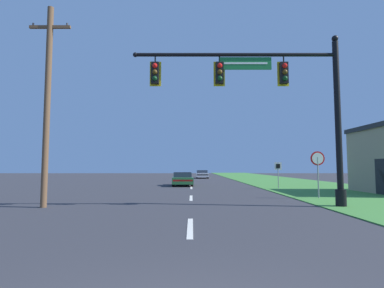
{
  "coord_description": "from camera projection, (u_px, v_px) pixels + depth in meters",
  "views": [
    {
      "loc": [
        0.05,
        -2.53,
        1.69
      ],
      "look_at": [
        0.0,
        29.75,
        4.18
      ],
      "focal_mm": 28.0,
      "sensor_mm": 36.0,
      "label": 1
    }
  ],
  "objects": [
    {
      "name": "grass_verge_right",
      "position": [
        289.0,
        183.0,
        32.29
      ],
      "size": [
        10.0,
        110.0,
        0.04
      ],
      "color": "#428438",
      "rests_on": "ground"
    },
    {
      "name": "road_center_line",
      "position": [
        192.0,
        188.0,
        24.33
      ],
      "size": [
        0.16,
        34.8,
        0.01
      ],
      "color": "silver",
      "rests_on": "ground"
    },
    {
      "name": "signal_mast",
      "position": [
        280.0,
        99.0,
        13.05
      ],
      "size": [
        9.18,
        0.47,
        7.49
      ],
      "color": "black",
      "rests_on": "grass_verge_right"
    },
    {
      "name": "car_ahead",
      "position": [
        183.0,
        179.0,
        27.26
      ],
      "size": [
        2.0,
        4.28,
        1.19
      ],
      "color": "black",
      "rests_on": "ground"
    },
    {
      "name": "far_car",
      "position": [
        203.0,
        174.0,
        45.51
      ],
      "size": [
        1.82,
        4.65,
        1.19
      ],
      "color": "black",
      "rests_on": "ground"
    },
    {
      "name": "stop_sign",
      "position": [
        318.0,
        164.0,
        16.17
      ],
      "size": [
        0.76,
        0.07,
        2.5
      ],
      "color": "gray",
      "rests_on": "grass_verge_right"
    },
    {
      "name": "route_sign_post",
      "position": [
        279.0,
        169.0,
        23.28
      ],
      "size": [
        0.55,
        0.06,
        2.03
      ],
      "color": "gray",
      "rests_on": "grass_verge_right"
    },
    {
      "name": "utility_pole_near",
      "position": [
        48.0,
        101.0,
        12.91
      ],
      "size": [
        1.8,
        0.26,
        8.74
      ],
      "color": "brown",
      "rests_on": "ground"
    }
  ]
}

